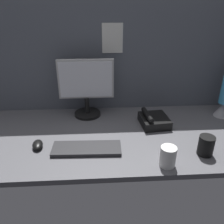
{
  "coord_description": "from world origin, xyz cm",
  "views": [
    {
      "loc": [
        -7.29,
        -122.91,
        75.29
      ],
      "look_at": [
        -6.15,
        0.0,
        14.0
      ],
      "focal_mm": 37.72,
      "sensor_mm": 36.0,
      "label": 1
    }
  ],
  "objects_px": {
    "desk_phone": "(154,120)",
    "keyboard": "(87,149)",
    "mug_black_travel": "(206,146)",
    "mug_ceramic_white": "(168,156)",
    "mouse": "(38,145)",
    "monitor": "(86,86)"
  },
  "relations": [
    {
      "from": "mug_ceramic_white",
      "to": "desk_phone",
      "type": "xyz_separation_m",
      "value": [
        0.02,
        0.4,
        -0.02
      ]
    },
    {
      "from": "mouse",
      "to": "mug_black_travel",
      "type": "xyz_separation_m",
      "value": [
        0.89,
        -0.11,
        0.04
      ]
    },
    {
      "from": "monitor",
      "to": "mouse",
      "type": "xyz_separation_m",
      "value": [
        -0.26,
        -0.38,
        -0.19
      ]
    },
    {
      "from": "keyboard",
      "to": "mug_black_travel",
      "type": "distance_m",
      "value": 0.63
    },
    {
      "from": "monitor",
      "to": "desk_phone",
      "type": "distance_m",
      "value": 0.5
    },
    {
      "from": "mug_black_travel",
      "to": "desk_phone",
      "type": "bearing_deg",
      "value": 121.59
    },
    {
      "from": "monitor",
      "to": "mug_ceramic_white",
      "type": "relative_size",
      "value": 3.72
    },
    {
      "from": "monitor",
      "to": "keyboard",
      "type": "bearing_deg",
      "value": -88.85
    },
    {
      "from": "monitor",
      "to": "mug_ceramic_white",
      "type": "distance_m",
      "value": 0.72
    },
    {
      "from": "keyboard",
      "to": "mug_ceramic_white",
      "type": "xyz_separation_m",
      "value": [
        0.4,
        -0.15,
        0.04
      ]
    },
    {
      "from": "keyboard",
      "to": "mug_black_travel",
      "type": "relative_size",
      "value": 3.49
    },
    {
      "from": "mug_ceramic_white",
      "to": "monitor",
      "type": "bearing_deg",
      "value": 125.29
    },
    {
      "from": "monitor",
      "to": "desk_phone",
      "type": "xyz_separation_m",
      "value": [
        0.43,
        -0.17,
        -0.18
      ]
    },
    {
      "from": "mouse",
      "to": "mug_black_travel",
      "type": "relative_size",
      "value": 0.9
    },
    {
      "from": "keyboard",
      "to": "mug_black_travel",
      "type": "xyz_separation_m",
      "value": [
        0.62,
        -0.07,
        0.04
      ]
    },
    {
      "from": "mug_ceramic_white",
      "to": "mug_black_travel",
      "type": "distance_m",
      "value": 0.24
    },
    {
      "from": "mouse",
      "to": "mug_ceramic_white",
      "type": "distance_m",
      "value": 0.7
    },
    {
      "from": "monitor",
      "to": "desk_phone",
      "type": "relative_size",
      "value": 1.88
    },
    {
      "from": "desk_phone",
      "to": "keyboard",
      "type": "bearing_deg",
      "value": -148.74
    },
    {
      "from": "keyboard",
      "to": "mouse",
      "type": "height_order",
      "value": "mouse"
    },
    {
      "from": "monitor",
      "to": "mug_black_travel",
      "type": "relative_size",
      "value": 3.67
    },
    {
      "from": "mug_ceramic_white",
      "to": "mug_black_travel",
      "type": "xyz_separation_m",
      "value": [
        0.22,
        0.08,
        0.0
      ]
    }
  ]
}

